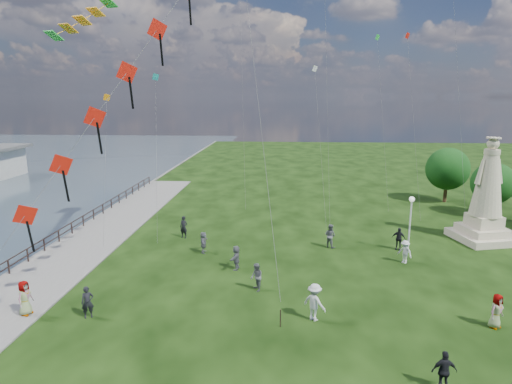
# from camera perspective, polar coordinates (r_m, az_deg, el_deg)

# --- Properties ---
(waterfront) EXTENTS (200.00, 200.00, 1.51)m
(waterfront) POSITION_cam_1_polar(r_m,az_deg,el_deg) (31.20, -27.33, -9.24)
(waterfront) COLOR #2E3B46
(waterfront) RESTS_ON ground
(statue) EXTENTS (4.69, 4.69, 7.90)m
(statue) POSITION_cam_1_polar(r_m,az_deg,el_deg) (36.63, 28.33, -1.26)
(statue) COLOR #B7A98B
(statue) RESTS_ON ground
(lamppost) EXTENTS (0.38, 0.38, 4.09)m
(lamppost) POSITION_cam_1_polar(r_m,az_deg,el_deg) (31.53, 19.94, -2.58)
(lamppost) COLOR silver
(lamppost) RESTS_ON ground
(tree_row) EXTENTS (8.89, 13.56, 5.72)m
(tree_row) POSITION_cam_1_polar(r_m,az_deg,el_deg) (45.46, 28.20, 1.53)
(tree_row) COLOR #382314
(tree_row) RESTS_ON ground
(person_0) EXTENTS (0.71, 0.62, 1.63)m
(person_0) POSITION_cam_1_polar(r_m,az_deg,el_deg) (23.46, -21.54, -13.50)
(person_0) COLOR black
(person_0) RESTS_ON ground
(person_1) EXTENTS (0.75, 0.91, 1.62)m
(person_1) POSITION_cam_1_polar(r_m,az_deg,el_deg) (24.63, 0.06, -11.30)
(person_1) COLOR #595960
(person_1) RESTS_ON ground
(person_2) EXTENTS (1.36, 1.24, 1.89)m
(person_2) POSITION_cam_1_polar(r_m,az_deg,el_deg) (21.81, 7.81, -14.35)
(person_2) COLOR silver
(person_2) RESTS_ON ground
(person_3) EXTENTS (0.95, 0.51, 1.59)m
(person_3) POSITION_cam_1_polar(r_m,az_deg,el_deg) (18.64, 23.82, -20.99)
(person_3) COLOR black
(person_3) RESTS_ON ground
(person_4) EXTENTS (0.97, 0.89, 1.70)m
(person_4) POSITION_cam_1_polar(r_m,az_deg,el_deg) (23.94, 29.39, -13.66)
(person_4) COLOR #595960
(person_4) RESTS_ON ground
(person_5) EXTENTS (0.72, 1.46, 1.53)m
(person_5) POSITION_cam_1_polar(r_m,az_deg,el_deg) (30.56, -7.02, -6.67)
(person_5) COLOR #595960
(person_5) RESTS_ON ground
(person_6) EXTENTS (0.73, 0.59, 1.74)m
(person_6) POSITION_cam_1_polar(r_m,az_deg,el_deg) (33.88, -9.61, -4.63)
(person_6) COLOR black
(person_6) RESTS_ON ground
(person_7) EXTENTS (0.99, 0.94, 1.75)m
(person_7) POSITION_cam_1_polar(r_m,az_deg,el_deg) (31.84, 9.85, -5.76)
(person_7) COLOR #595960
(person_7) RESTS_ON ground
(person_8) EXTENTS (1.06, 1.10, 1.56)m
(person_8) POSITION_cam_1_polar(r_m,az_deg,el_deg) (30.16, 19.24, -7.53)
(person_8) COLOR silver
(person_8) RESTS_ON ground
(person_9) EXTENTS (1.08, 0.85, 1.65)m
(person_9) POSITION_cam_1_polar(r_m,az_deg,el_deg) (32.59, 18.48, -5.90)
(person_9) COLOR black
(person_9) RESTS_ON ground
(person_10) EXTENTS (0.69, 0.96, 1.78)m
(person_10) POSITION_cam_1_polar(r_m,az_deg,el_deg) (24.83, -28.43, -12.51)
(person_10) COLOR #595960
(person_10) RESTS_ON ground
(person_11) EXTENTS (0.82, 1.53, 1.58)m
(person_11) POSITION_cam_1_polar(r_m,az_deg,el_deg) (27.55, -2.65, -8.72)
(person_11) COLOR #595960
(person_11) RESTS_ON ground
(red_kite_train) EXTENTS (10.81, 9.35, 18.56)m
(red_kite_train) POSITION_cam_1_polar(r_m,az_deg,el_deg) (21.65, -17.18, 14.06)
(red_kite_train) COLOR black
(red_kite_train) RESTS_ON ground
(small_kites) EXTENTS (28.93, 16.68, 26.97)m
(small_kites) POSITION_cam_1_polar(r_m,az_deg,el_deg) (39.46, 6.71, 17.51)
(small_kites) COLOR #158083
(small_kites) RESTS_ON ground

